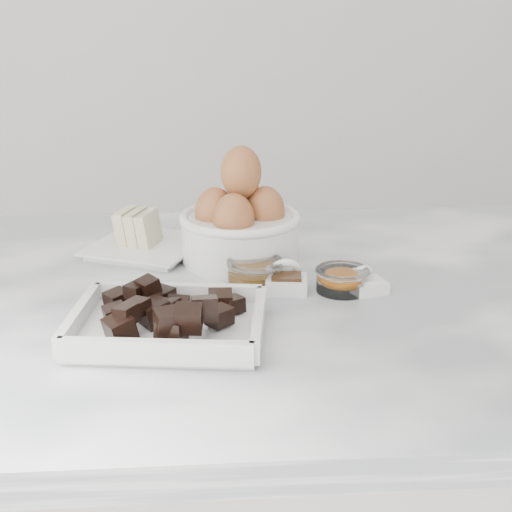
{
  "coord_description": "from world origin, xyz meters",
  "views": [
    {
      "loc": [
        -0.05,
        -0.93,
        1.33
      ],
      "look_at": [
        0.02,
        0.03,
        0.98
      ],
      "focal_mm": 50.0,
      "sensor_mm": 36.0,
      "label": 1
    }
  ],
  "objects_px": {
    "zest_bowl": "(342,279)",
    "sugar_ramekin": "(230,228)",
    "honey_bowl": "(255,271)",
    "butter_plate": "(145,239)",
    "egg_bowl": "(240,224)",
    "salt_spoon": "(367,283)",
    "vanilla_spoon": "(286,280)",
    "chocolate_dish": "(168,317)"
  },
  "relations": [
    {
      "from": "vanilla_spoon",
      "to": "zest_bowl",
      "type": "bearing_deg",
      "value": -7.09
    },
    {
      "from": "butter_plate",
      "to": "zest_bowl",
      "type": "xyz_separation_m",
      "value": [
        0.29,
        -0.19,
        -0.0
      ]
    },
    {
      "from": "zest_bowl",
      "to": "butter_plate",
      "type": "bearing_deg",
      "value": 147.22
    },
    {
      "from": "egg_bowl",
      "to": "sugar_ramekin",
      "type": "bearing_deg",
      "value": 100.07
    },
    {
      "from": "zest_bowl",
      "to": "chocolate_dish",
      "type": "bearing_deg",
      "value": -152.13
    },
    {
      "from": "chocolate_dish",
      "to": "honey_bowl",
      "type": "relative_size",
      "value": 3.0
    },
    {
      "from": "chocolate_dish",
      "to": "salt_spoon",
      "type": "xyz_separation_m",
      "value": [
        0.27,
        0.12,
        -0.01
      ]
    },
    {
      "from": "butter_plate",
      "to": "sugar_ramekin",
      "type": "height_order",
      "value": "butter_plate"
    },
    {
      "from": "chocolate_dish",
      "to": "egg_bowl",
      "type": "bearing_deg",
      "value": 68.91
    },
    {
      "from": "butter_plate",
      "to": "zest_bowl",
      "type": "height_order",
      "value": "butter_plate"
    },
    {
      "from": "butter_plate",
      "to": "vanilla_spoon",
      "type": "xyz_separation_m",
      "value": [
        0.21,
        -0.18,
        -0.01
      ]
    },
    {
      "from": "zest_bowl",
      "to": "salt_spoon",
      "type": "xyz_separation_m",
      "value": [
        0.03,
        -0.0,
        -0.01
      ]
    },
    {
      "from": "egg_bowl",
      "to": "honey_bowl",
      "type": "distance_m",
      "value": 0.11
    },
    {
      "from": "honey_bowl",
      "to": "egg_bowl",
      "type": "bearing_deg",
      "value": 99.45
    },
    {
      "from": "chocolate_dish",
      "to": "honey_bowl",
      "type": "distance_m",
      "value": 0.2
    },
    {
      "from": "butter_plate",
      "to": "zest_bowl",
      "type": "distance_m",
      "value": 0.34
    },
    {
      "from": "egg_bowl",
      "to": "vanilla_spoon",
      "type": "distance_m",
      "value": 0.15
    },
    {
      "from": "sugar_ramekin",
      "to": "egg_bowl",
      "type": "relative_size",
      "value": 0.5
    },
    {
      "from": "egg_bowl",
      "to": "honey_bowl",
      "type": "bearing_deg",
      "value": -80.55
    },
    {
      "from": "chocolate_dish",
      "to": "butter_plate",
      "type": "bearing_deg",
      "value": 99.36
    },
    {
      "from": "butter_plate",
      "to": "sugar_ramekin",
      "type": "bearing_deg",
      "value": 8.54
    },
    {
      "from": "sugar_ramekin",
      "to": "vanilla_spoon",
      "type": "bearing_deg",
      "value": -70.11
    },
    {
      "from": "sugar_ramekin",
      "to": "vanilla_spoon",
      "type": "height_order",
      "value": "sugar_ramekin"
    },
    {
      "from": "chocolate_dish",
      "to": "egg_bowl",
      "type": "xyz_separation_m",
      "value": [
        0.1,
        0.26,
        0.03
      ]
    },
    {
      "from": "egg_bowl",
      "to": "butter_plate",
      "type": "bearing_deg",
      "value": 161.86
    },
    {
      "from": "honey_bowl",
      "to": "salt_spoon",
      "type": "relative_size",
      "value": 1.28
    },
    {
      "from": "vanilla_spoon",
      "to": "egg_bowl",
      "type": "bearing_deg",
      "value": 114.93
    },
    {
      "from": "vanilla_spoon",
      "to": "salt_spoon",
      "type": "relative_size",
      "value": 1.14
    },
    {
      "from": "honey_bowl",
      "to": "zest_bowl",
      "type": "bearing_deg",
      "value": -16.35
    },
    {
      "from": "sugar_ramekin",
      "to": "salt_spoon",
      "type": "xyz_separation_m",
      "value": [
        0.18,
        -0.21,
        -0.02
      ]
    },
    {
      "from": "butter_plate",
      "to": "egg_bowl",
      "type": "bearing_deg",
      "value": -18.14
    },
    {
      "from": "zest_bowl",
      "to": "sugar_ramekin",
      "type": "bearing_deg",
      "value": 125.78
    },
    {
      "from": "sugar_ramekin",
      "to": "zest_bowl",
      "type": "xyz_separation_m",
      "value": [
        0.15,
        -0.21,
        -0.01
      ]
    },
    {
      "from": "sugar_ramekin",
      "to": "egg_bowl",
      "type": "height_order",
      "value": "egg_bowl"
    },
    {
      "from": "egg_bowl",
      "to": "honey_bowl",
      "type": "xyz_separation_m",
      "value": [
        0.02,
        -0.1,
        -0.04
      ]
    },
    {
      "from": "butter_plate",
      "to": "sugar_ramekin",
      "type": "relative_size",
      "value": 2.31
    },
    {
      "from": "butter_plate",
      "to": "honey_bowl",
      "type": "xyz_separation_m",
      "value": [
        0.17,
        -0.15,
        -0.0
      ]
    },
    {
      "from": "vanilla_spoon",
      "to": "sugar_ramekin",
      "type": "bearing_deg",
      "value": 109.89
    },
    {
      "from": "zest_bowl",
      "to": "vanilla_spoon",
      "type": "bearing_deg",
      "value": 172.91
    },
    {
      "from": "butter_plate",
      "to": "salt_spoon",
      "type": "height_order",
      "value": "butter_plate"
    },
    {
      "from": "chocolate_dish",
      "to": "salt_spoon",
      "type": "distance_m",
      "value": 0.3
    },
    {
      "from": "sugar_ramekin",
      "to": "vanilla_spoon",
      "type": "distance_m",
      "value": 0.21
    }
  ]
}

